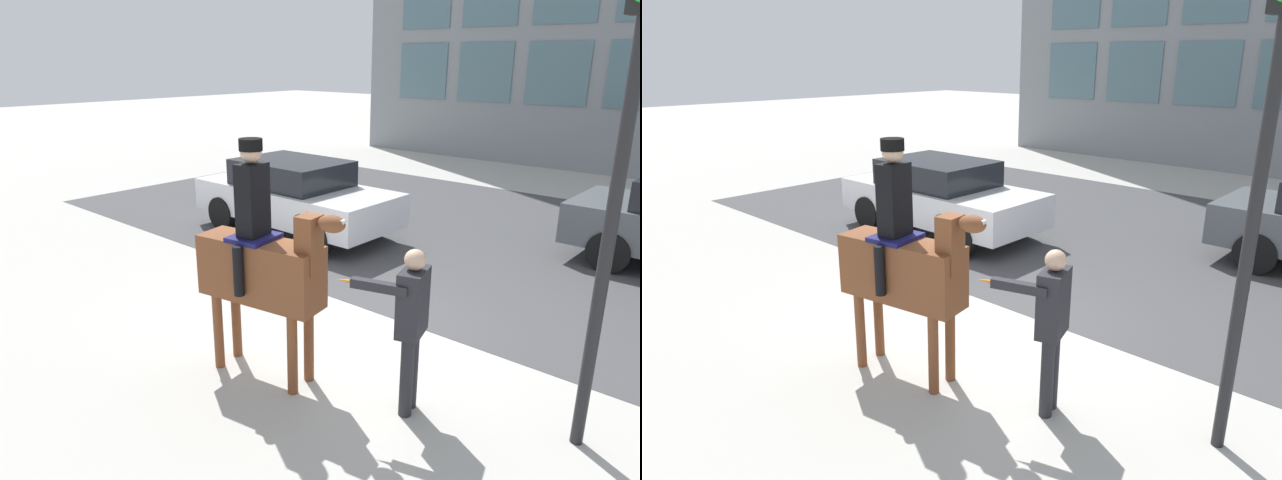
% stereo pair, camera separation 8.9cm
% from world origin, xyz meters
% --- Properties ---
extents(ground_plane, '(80.00, 80.00, 0.00)m').
position_xyz_m(ground_plane, '(0.00, 0.00, 0.00)').
color(ground_plane, '#B2AFA8').
extents(road_surface, '(18.85, 8.50, 0.01)m').
position_xyz_m(road_surface, '(0.00, 4.75, 0.00)').
color(road_surface, '#444447').
rests_on(road_surface, ground_plane).
extents(mounted_horse_lead, '(1.79, 0.67, 2.60)m').
position_xyz_m(mounted_horse_lead, '(0.12, -1.59, 1.31)').
color(mounted_horse_lead, brown).
rests_on(mounted_horse_lead, ground_plane).
extents(pedestrian_bystander, '(0.80, 0.62, 1.70)m').
position_xyz_m(pedestrian_bystander, '(1.68, -1.13, 1.00)').
color(pedestrian_bystander, '#232328').
rests_on(pedestrian_bystander, ground_plane).
extents(street_car_near_lane, '(4.14, 1.86, 1.46)m').
position_xyz_m(street_car_near_lane, '(-3.41, 2.49, 0.77)').
color(street_car_near_lane, silver).
rests_on(street_car_near_lane, ground_plane).
extents(traffic_light, '(0.24, 0.29, 4.38)m').
position_xyz_m(traffic_light, '(3.12, -0.51, 2.91)').
color(traffic_light, black).
rests_on(traffic_light, ground_plane).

